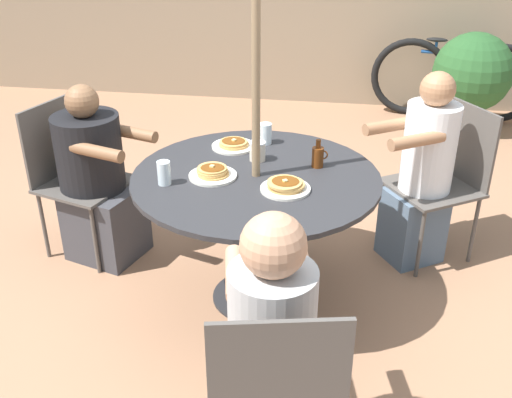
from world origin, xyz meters
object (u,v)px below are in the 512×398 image
diner_north (422,177)px  pancake_plate_c (285,186)px  pancake_plate_b (234,145)px  potted_shrub (472,76)px  patio_chair_south (275,391)px  drinking_glass_b (265,134)px  patio_chair_east (72,170)px  diner_south (271,355)px  diner_east (97,183)px  pancake_plate_a (213,173)px  drinking_glass_a (164,173)px  bicycle (454,80)px  patio_table (256,195)px  syrup_bottle (318,156)px  patio_chair_north (446,173)px  coffee_cup (257,151)px

diner_north → pancake_plate_c: (-0.73, -0.72, 0.23)m
pancake_plate_b → diner_north: bearing=12.2°
pancake_plate_b → potted_shrub: potted_shrub is taller
patio_chair_south → pancake_plate_b: (-0.44, 1.56, 0.24)m
drinking_glass_b → patio_chair_east: bearing=-177.2°
diner_south → drinking_glass_b: size_ratio=9.63×
patio_chair_south → drinking_glass_b: bearing=87.4°
diner_east → pancake_plate_a: size_ratio=4.46×
diner_east → pancake_plate_c: 1.30m
diner_north → diner_south: diner_north is taller
drinking_glass_b → potted_shrub: bearing=57.7°
drinking_glass_a → potted_shrub: bearing=57.2°
pancake_plate_a → potted_shrub: 3.45m
pancake_plate_a → bicycle: bearing=63.1°
patio_table → diner_east: diner_east is taller
patio_chair_east → syrup_bottle: 1.53m
patio_chair_north → patio_chair_east: (-2.24, -0.30, 0.00)m
pancake_plate_a → pancake_plate_b: pancake_plate_a is taller
diner_south → pancake_plate_c: 0.93m
patio_chair_east → potted_shrub: size_ratio=1.03×
diner_north → pancake_plate_a: size_ratio=4.81×
diner_east → coffee_cup: diner_east is taller
patio_table → pancake_plate_c: (0.17, -0.14, 0.13)m
diner_east → patio_chair_south: 1.99m
patio_chair_east → drinking_glass_a: size_ratio=7.91×
diner_east → diner_north: bearing=115.1°
bicycle → potted_shrub: potted_shrub is taller
diner_north → patio_chair_north: bearing=-90.0°
diner_north → pancake_plate_c: size_ratio=4.81×
patio_chair_south → pancake_plate_c: size_ratio=3.86×
pancake_plate_b → coffee_cup: coffee_cup is taller
patio_chair_north → syrup_bottle: (-0.75, -0.52, 0.28)m
patio_chair_north → patio_chair_east: bearing=65.0°
patio_table → diner_north: diner_north is taller
diner_north → patio_chair_east: 2.09m
patio_chair_south → pancake_plate_a: patio_chair_south is taller
diner_north → drinking_glass_a: diner_north is taller
diner_east → coffee_cup: size_ratio=10.39×
diner_north → coffee_cup: 1.03m
diner_south → bicycle: (1.23, 4.27, -0.14)m
patio_chair_south → pancake_plate_a: 1.28m
patio_chair_north → coffee_cup: 1.21m
patio_chair_north → drinking_glass_a: (-1.48, -0.84, 0.28)m
diner_south → potted_shrub: bearing=59.5°
patio_chair_north → pancake_plate_a: bearing=87.2°
coffee_cup → pancake_plate_a: bearing=-128.5°
diner_north → pancake_plate_a: 1.29m
pancake_plate_c → coffee_cup: bearing=119.4°
pancake_plate_a → coffee_cup: bearing=51.5°
patio_chair_south → pancake_plate_c: bearing=83.0°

